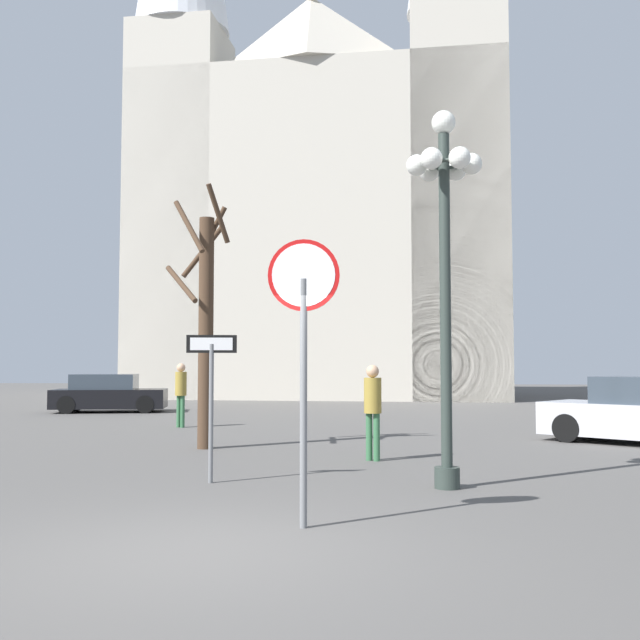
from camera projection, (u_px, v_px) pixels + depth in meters
name	position (u px, v px, depth m)	size (l,w,h in m)	color
ground_plane	(197.00, 551.00, 6.93)	(120.00, 120.00, 0.00)	#514F4C
cathedral	(324.00, 178.00, 41.26)	(20.21, 14.17, 39.71)	#BCB5A5
stop_sign	(304.00, 324.00, 8.03)	(0.79, 0.08, 3.12)	slate
one_way_arrow_sign	(211.00, 385.00, 10.99)	(0.74, 0.17, 2.19)	slate
street_lamp	(445.00, 238.00, 10.63)	(1.09, 0.99, 5.44)	#2D3833
bare_tree	(205.00, 319.00, 15.51)	(1.38, 1.51, 5.51)	#473323
parked_car_far_black	(109.00, 394.00, 27.21)	(4.33, 2.66, 1.40)	black
pedestrian_walking	(373.00, 402.00, 13.47)	(0.32, 0.32, 1.74)	#33663F
pedestrian_standing	(181.00, 388.00, 20.59)	(0.32, 0.32, 1.78)	#33663F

